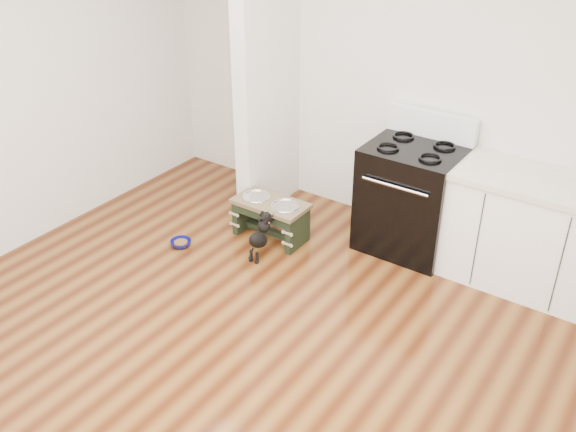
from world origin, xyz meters
name	(u,v)px	position (x,y,z in m)	size (l,w,h in m)	color
ground	(226,380)	(0.00, 0.00, 0.00)	(5.00, 5.00, 0.00)	#421D0B
room_shell	(211,151)	(0.00, 0.00, 1.62)	(5.00, 5.00, 5.00)	silver
partition_wall	(267,67)	(-1.18, 2.10, 1.35)	(0.15, 0.80, 2.70)	silver
oven_range	(411,196)	(0.25, 2.16, 0.48)	(0.76, 0.69, 1.14)	black
cabinet_run	(530,233)	(1.23, 2.18, 0.45)	(1.24, 0.64, 0.91)	white
dog_feeder	(270,212)	(-0.80, 1.60, 0.25)	(0.65, 0.35, 0.37)	black
puppy	(261,235)	(-0.68, 1.30, 0.22)	(0.11, 0.33, 0.39)	black
floor_bowl	(181,243)	(-1.35, 1.03, 0.03)	(0.23, 0.23, 0.06)	#0D0E61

